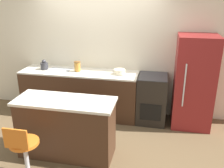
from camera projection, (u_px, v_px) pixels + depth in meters
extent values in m
plane|color=brown|center=(93.00, 122.00, 4.98)|extent=(14.00, 14.00, 0.00)
cube|color=beige|center=(100.00, 51.00, 5.16)|extent=(8.00, 0.06, 2.60)
cube|color=#422819|center=(80.00, 94.00, 5.20)|extent=(2.39, 0.63, 0.91)
cube|color=beige|center=(79.00, 72.00, 5.04)|extent=(2.39, 0.63, 0.03)
cube|color=#9EA3A8|center=(59.00, 70.00, 5.11)|extent=(0.44, 0.35, 0.01)
cube|color=#422819|center=(67.00, 129.00, 3.88)|extent=(1.46, 0.56, 0.90)
cube|color=beige|center=(65.00, 101.00, 3.72)|extent=(1.52, 0.59, 0.04)
cube|color=black|center=(152.00, 99.00, 4.91)|extent=(0.56, 0.63, 0.94)
cube|color=black|center=(150.00, 113.00, 4.67)|extent=(0.39, 0.01, 0.33)
cube|color=#333338|center=(153.00, 76.00, 4.75)|extent=(0.53, 0.60, 0.01)
cube|color=maroon|center=(194.00, 82.00, 4.62)|extent=(0.70, 0.65, 1.75)
cube|color=silver|center=(184.00, 86.00, 4.34)|extent=(0.02, 0.02, 0.79)
cylinder|color=#B7B7BC|center=(27.00, 162.00, 3.40)|extent=(0.06, 0.06, 0.56)
cylinder|color=orange|center=(24.00, 143.00, 3.29)|extent=(0.39, 0.39, 0.04)
cube|color=orange|center=(16.00, 139.00, 3.08)|extent=(0.33, 0.02, 0.28)
cylinder|color=#333338|center=(44.00, 66.00, 5.15)|extent=(0.15, 0.15, 0.13)
sphere|color=#333338|center=(44.00, 62.00, 5.12)|extent=(0.08, 0.08, 0.08)
cylinder|color=beige|center=(120.00, 72.00, 4.86)|extent=(0.23, 0.23, 0.09)
cylinder|color=#B77F33|center=(77.00, 67.00, 5.01)|extent=(0.12, 0.12, 0.18)
cylinder|color=brown|center=(77.00, 62.00, 4.98)|extent=(0.13, 0.13, 0.02)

